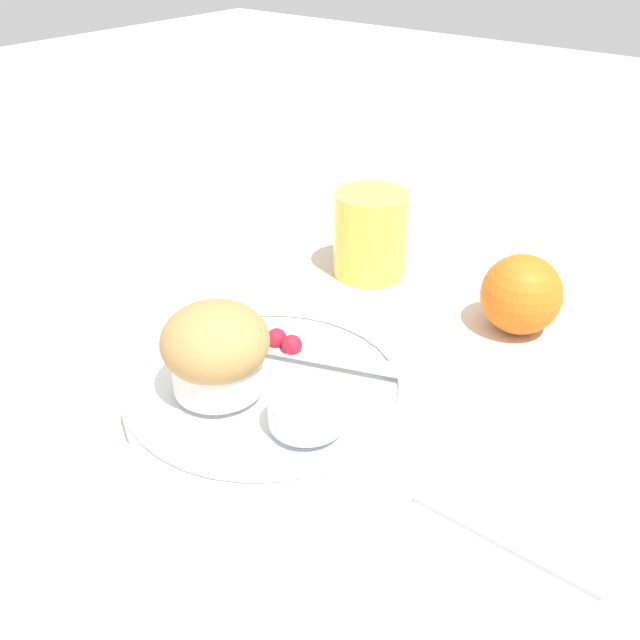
% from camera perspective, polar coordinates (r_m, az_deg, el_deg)
% --- Properties ---
extents(ground_plane, '(3.00, 3.00, 0.00)m').
position_cam_1_polar(ground_plane, '(0.58, -2.30, -4.98)').
color(ground_plane, beige).
extents(plate, '(0.22, 0.22, 0.02)m').
position_cam_1_polar(plate, '(0.56, -3.93, -5.76)').
color(plate, white).
rests_on(plate, ground_plane).
extents(muffin, '(0.08, 0.08, 0.07)m').
position_cam_1_polar(muffin, '(0.53, -8.33, -2.36)').
color(muffin, silver).
rests_on(muffin, plate).
extents(cream_ramekin, '(0.05, 0.05, 0.02)m').
position_cam_1_polar(cream_ramekin, '(0.50, -1.08, -7.03)').
color(cream_ramekin, silver).
rests_on(cream_ramekin, plate).
extents(berry_pair, '(0.03, 0.02, 0.02)m').
position_cam_1_polar(berry_pair, '(0.58, -2.88, -1.74)').
color(berry_pair, '#B7192D').
rests_on(berry_pair, plate).
extents(butter_knife, '(0.18, 0.08, 0.00)m').
position_cam_1_polar(butter_knife, '(0.58, -1.41, -2.70)').
color(butter_knife, silver).
rests_on(butter_knife, plate).
extents(orange_fruit, '(0.07, 0.07, 0.07)m').
position_cam_1_polar(orange_fruit, '(0.65, 15.80, 1.98)').
color(orange_fruit, orange).
rests_on(orange_fruit, ground_plane).
extents(juice_glass, '(0.07, 0.07, 0.09)m').
position_cam_1_polar(juice_glass, '(0.73, 4.06, 6.87)').
color(juice_glass, '#EAD14C').
rests_on(juice_glass, ground_plane).
extents(folded_napkin, '(0.12, 0.07, 0.01)m').
position_cam_1_polar(folded_napkin, '(0.49, 16.02, -14.45)').
color(folded_napkin, '#B2BCCC').
rests_on(folded_napkin, ground_plane).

